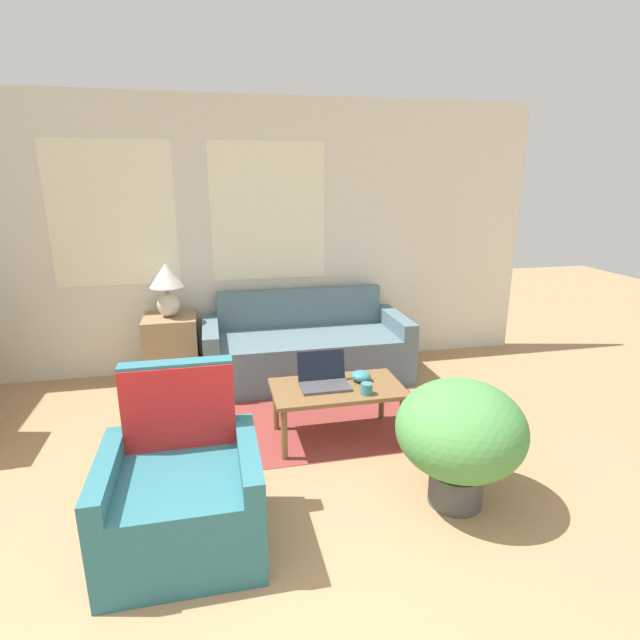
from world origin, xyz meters
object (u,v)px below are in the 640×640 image
object	(u,v)px
armchair	(183,495)
potted_plant	(460,433)
couch	(306,350)
cup_navy	(367,389)
coffee_table	(337,393)
table_lamp	(167,285)
laptop	(324,378)
snack_bowl	(361,376)

from	to	relation	value
armchair	potted_plant	xyz separation A→B (m)	(1.56, -0.01, 0.18)
couch	cup_navy	world-z (taller)	couch
potted_plant	coffee_table	bearing A→B (deg)	118.97
armchair	table_lamp	xyz separation A→B (m)	(-0.18, 2.22, 0.67)
coffee_table	potted_plant	distance (m)	1.04
armchair	table_lamp	world-z (taller)	table_lamp
couch	armchair	world-z (taller)	armchair
table_lamp	potted_plant	distance (m)	2.87
laptop	potted_plant	size ratio (longest dim) A/B	0.46
cup_navy	snack_bowl	distance (m)	0.23
table_lamp	potted_plant	size ratio (longest dim) A/B	0.63
armchair	cup_navy	world-z (taller)	armchair
couch	laptop	size ratio (longest dim) A/B	5.40
potted_plant	cup_navy	bearing A→B (deg)	114.24
armchair	cup_navy	xyz separation A→B (m)	(1.23, 0.72, 0.17)
table_lamp	snack_bowl	xyz separation A→B (m)	(1.44, -1.26, -0.50)
table_lamp	laptop	distance (m)	1.79
couch	table_lamp	xyz separation A→B (m)	(-1.25, 0.09, 0.68)
laptop	table_lamp	bearing A→B (deg)	131.96
couch	armchair	distance (m)	2.38
table_lamp	snack_bowl	size ratio (longest dim) A/B	3.28
armchair	potted_plant	distance (m)	1.57
cup_navy	potted_plant	size ratio (longest dim) A/B	0.11
laptop	potted_plant	distance (m)	1.12
table_lamp	cup_navy	world-z (taller)	table_lamp
armchair	table_lamp	distance (m)	2.33
couch	potted_plant	distance (m)	2.20
armchair	snack_bowl	distance (m)	1.59
laptop	snack_bowl	bearing A→B (deg)	3.49
cup_navy	coffee_table	bearing A→B (deg)	135.13
table_lamp	laptop	world-z (taller)	table_lamp
coffee_table	snack_bowl	distance (m)	0.23
couch	potted_plant	bearing A→B (deg)	-76.91
laptop	cup_navy	world-z (taller)	laptop
armchair	laptop	world-z (taller)	armchair
coffee_table	table_lamp	bearing A→B (deg)	133.10
armchair	snack_bowl	world-z (taller)	armchair
coffee_table	potted_plant	size ratio (longest dim) A/B	1.24
coffee_table	potted_plant	bearing A→B (deg)	-61.03
cup_navy	snack_bowl	world-z (taller)	cup_navy
couch	coffee_table	size ratio (longest dim) A/B	2.01
laptop	cup_navy	bearing A→B (deg)	-39.63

